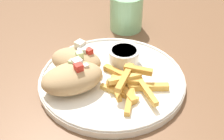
{
  "coord_description": "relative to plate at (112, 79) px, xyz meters",
  "views": [
    {
      "loc": [
        -0.05,
        -0.54,
        1.18
      ],
      "look_at": [
        -0.02,
        -0.04,
        0.79
      ],
      "focal_mm": 50.0,
      "sensor_mm": 36.0,
      "label": 1
    }
  ],
  "objects": [
    {
      "name": "water_glass",
      "position": [
        0.05,
        0.23,
        0.03
      ],
      "size": [
        0.09,
        0.09,
        0.09
      ],
      "color": "#8CCC93",
      "rests_on": "table"
    },
    {
      "name": "sauce_ramekin",
      "position": [
        0.03,
        0.05,
        0.02
      ],
      "size": [
        0.07,
        0.07,
        0.04
      ],
      "color": "white",
      "rests_on": "plate"
    },
    {
      "name": "fries_pile",
      "position": [
        0.03,
        -0.04,
        0.02
      ],
      "size": [
        0.14,
        0.15,
        0.04
      ],
      "color": "gold",
      "rests_on": "plate"
    },
    {
      "name": "pita_sandwich_near",
      "position": [
        -0.08,
        -0.03,
        0.03
      ],
      "size": [
        0.14,
        0.12,
        0.06
      ],
      "rotation": [
        0.0,
        0.0,
        0.35
      ],
      "color": "tan",
      "rests_on": "plate"
    },
    {
      "name": "plate",
      "position": [
        0.0,
        0.0,
        0.0
      ],
      "size": [
        0.3,
        0.3,
        0.02
      ],
      "color": "white",
      "rests_on": "table"
    },
    {
      "name": "table",
      "position": [
        0.02,
        0.04,
        -0.09
      ],
      "size": [
        1.24,
        1.24,
        0.76
      ],
      "color": "brown",
      "rests_on": "ground_plane"
    },
    {
      "name": "pita_sandwich_far",
      "position": [
        -0.07,
        0.03,
        0.03
      ],
      "size": [
        0.12,
        0.1,
        0.06
      ],
      "rotation": [
        0.0,
        0.0,
        -0.33
      ],
      "color": "tan",
      "rests_on": "plate"
    }
  ]
}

